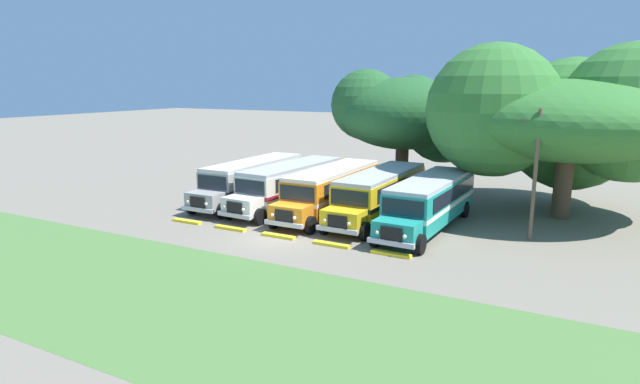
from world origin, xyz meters
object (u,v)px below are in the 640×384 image
(parked_bus_slot_3, at_px, (380,192))
(parked_bus_slot_4, at_px, (430,200))
(secondary_tree, at_px, (567,118))
(parked_bus_slot_1, at_px, (290,183))
(parked_bus_slot_0, at_px, (252,179))
(broad_shade_tree, at_px, (408,113))
(utility_pole, at_px, (535,171))
(parked_bus_slot_2, at_px, (331,188))

(parked_bus_slot_3, relative_size, parked_bus_slot_4, 1.00)
(secondary_tree, bearing_deg, parked_bus_slot_4, -132.01)
(parked_bus_slot_1, height_order, parked_bus_slot_3, same)
(parked_bus_slot_0, relative_size, broad_shade_tree, 0.94)
(parked_bus_slot_4, bearing_deg, broad_shade_tree, -152.96)
(parked_bus_slot_4, xyz_separation_m, broad_shade_tree, (-5.09, 10.91, 4.24))
(parked_bus_slot_3, xyz_separation_m, utility_pole, (8.81, -0.75, 2.11))
(secondary_tree, height_order, utility_pole, secondary_tree)
(parked_bus_slot_1, bearing_deg, parked_bus_slot_4, 88.85)
(parked_bus_slot_1, distance_m, broad_shade_tree, 11.93)
(parked_bus_slot_4, bearing_deg, parked_bus_slot_3, -101.39)
(parked_bus_slot_1, xyz_separation_m, parked_bus_slot_4, (9.74, -0.77, 0.00))
(parked_bus_slot_0, relative_size, parked_bus_slot_4, 1.00)
(parked_bus_slot_4, bearing_deg, parked_bus_slot_2, -92.40)
(broad_shade_tree, relative_size, utility_pole, 1.67)
(broad_shade_tree, relative_size, secondary_tree, 0.74)
(parked_bus_slot_4, height_order, secondary_tree, secondary_tree)
(parked_bus_slot_1, bearing_deg, parked_bus_slot_3, 93.68)
(parked_bus_slot_0, distance_m, parked_bus_slot_3, 9.56)
(parked_bus_slot_4, height_order, utility_pole, utility_pole)
(parked_bus_slot_0, bearing_deg, parked_bus_slot_4, 85.82)
(parked_bus_slot_1, bearing_deg, parked_bus_slot_0, -88.27)
(secondary_tree, bearing_deg, parked_bus_slot_1, -158.70)
(broad_shade_tree, distance_m, secondary_tree, 12.08)
(parked_bus_slot_3, relative_size, utility_pole, 1.58)
(parked_bus_slot_2, relative_size, utility_pole, 1.57)
(broad_shade_tree, height_order, utility_pole, broad_shade_tree)
(parked_bus_slot_1, bearing_deg, broad_shade_tree, 158.75)
(parked_bus_slot_2, distance_m, parked_bus_slot_4, 6.56)
(secondary_tree, bearing_deg, utility_pole, -97.51)
(parked_bus_slot_3, bearing_deg, parked_bus_slot_0, -89.46)
(parked_bus_slot_3, relative_size, broad_shade_tree, 0.94)
(parked_bus_slot_0, relative_size, parked_bus_slot_2, 1.00)
(parked_bus_slot_2, relative_size, parked_bus_slot_3, 1.00)
(parked_bus_slot_1, height_order, parked_bus_slot_4, same)
(parked_bus_slot_2, relative_size, secondary_tree, 0.70)
(broad_shade_tree, bearing_deg, parked_bus_slot_2, -97.93)
(parked_bus_slot_3, height_order, parked_bus_slot_4, same)
(parked_bus_slot_1, distance_m, parked_bus_slot_3, 6.37)
(parked_bus_slot_2, bearing_deg, utility_pole, 87.90)
(broad_shade_tree, xyz_separation_m, utility_pole, (10.52, -10.85, -2.13))
(parked_bus_slot_4, relative_size, broad_shade_tree, 0.94)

